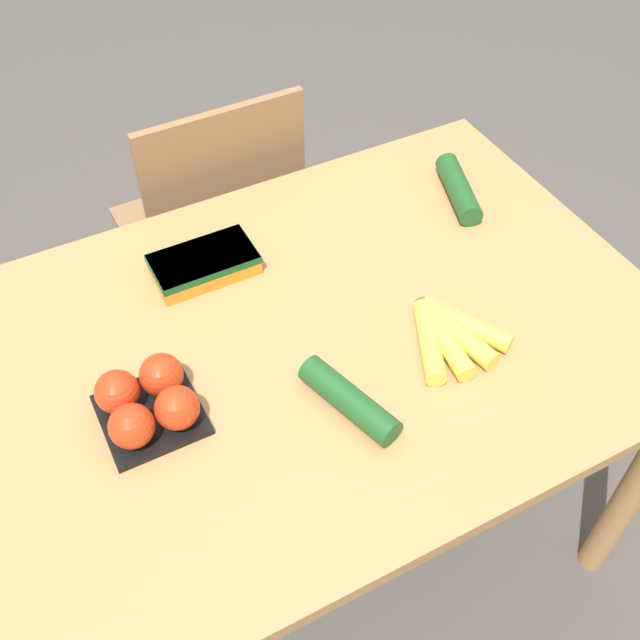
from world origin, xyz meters
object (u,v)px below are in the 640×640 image
cucumber_far (458,189)px  chair (217,235)px  banana_bunch (448,333)px  cucumber_near (349,400)px  carrot_bag (204,263)px  tomato_pack (147,402)px

cucumber_far → chair: bearing=132.0°
banana_bunch → cucumber_near: 0.23m
chair → carrot_bag: size_ratio=4.69×
chair → cucumber_near: 0.87m
chair → cucumber_far: chair is taller
cucumber_near → chair: bearing=85.2°
chair → banana_bunch: chair is taller
carrot_bag → cucumber_near: cucumber_near is taller
cucumber_near → cucumber_far: same height
cucumber_far → cucumber_near: bearing=-141.7°
carrot_bag → cucumber_near: 0.42m
tomato_pack → carrot_bag: 0.34m
banana_bunch → cucumber_far: cucumber_far is taller
cucumber_far → carrot_bag: bearing=176.3°
tomato_pack → carrot_bag: bearing=53.5°
chair → tomato_pack: size_ratio=5.82×
cucumber_near → cucumber_far: size_ratio=1.00×
cucumber_near → cucumber_far: bearing=38.3°
carrot_bag → cucumber_far: 0.56m
banana_bunch → tomato_pack: (-0.52, 0.09, 0.02)m
tomato_pack → cucumber_far: size_ratio=0.81×
banana_bunch → cucumber_near: bearing=-167.9°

